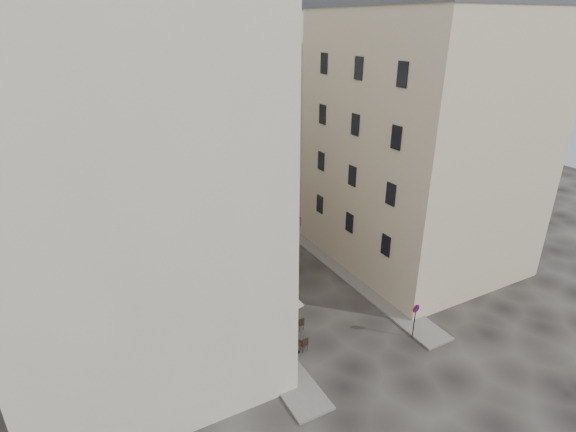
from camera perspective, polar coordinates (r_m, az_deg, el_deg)
ground at (r=29.52m, az=4.16°, el=-12.15°), size 90.00×90.00×0.00m
sidewalk_left at (r=30.80m, az=-7.13°, el=-10.47°), size 2.00×22.00×0.12m
sidewalk_right at (r=33.72m, az=7.99°, el=-7.25°), size 2.00×18.00×0.12m
building_left at (r=24.25m, az=-20.82°, el=5.49°), size 12.20×16.20×20.60m
building_right at (r=34.31m, az=16.66°, el=9.27°), size 12.20×14.20×18.60m
building_back at (r=41.69m, az=-10.95°, el=12.21°), size 18.20×10.20×18.60m
cafe_storefront at (r=27.51m, az=-4.63°, el=-10.37°), size 1.74×7.30×3.50m
stone_steps at (r=39.01m, az=-5.64°, el=-2.09°), size 9.00×3.15×0.80m
bollard_near at (r=27.20m, az=-0.65°, el=-14.25°), size 0.12×0.12×0.98m
bollard_mid at (r=29.76m, az=-3.82°, el=-10.58°), size 0.12×0.12×0.98m
bollard_far at (r=32.50m, az=-6.41°, el=-7.48°), size 0.12×0.12×0.98m
no_parking_sign at (r=27.54m, az=15.87°, el=-11.94°), size 0.52×0.10×2.28m
bistro_table_a at (r=26.20m, az=1.08°, el=-16.16°), size 1.27×0.59×0.89m
bistro_table_b at (r=27.69m, az=0.73°, el=-13.71°), size 1.20×0.56×0.84m
bistro_table_c at (r=29.65m, az=-3.26°, el=-10.90°), size 1.23×0.58×0.87m
bistro_table_d at (r=30.87m, az=-3.66°, el=-9.33°), size 1.29×0.61×0.91m
bistro_table_e at (r=31.80m, az=-5.35°, el=-8.31°), size 1.29×0.60×0.91m
pedestrian at (r=29.78m, az=-1.52°, el=-9.57°), size 0.77×0.60×1.86m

